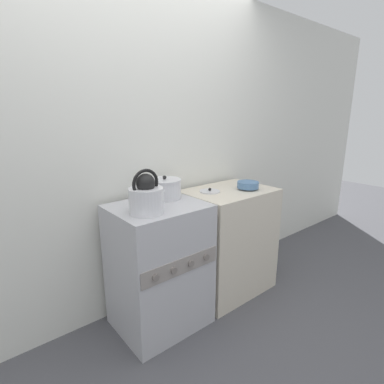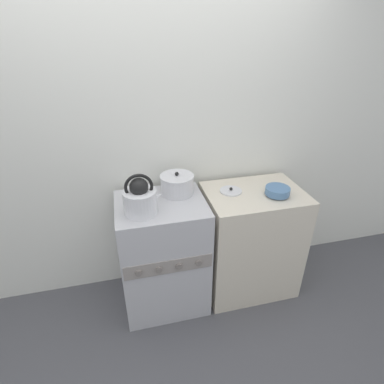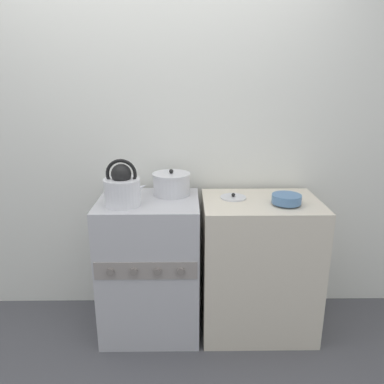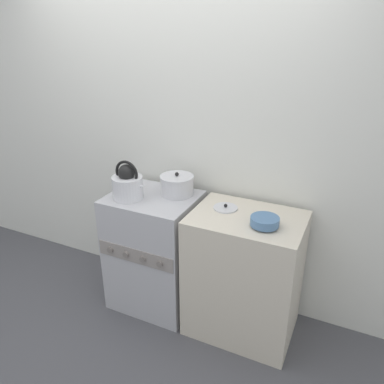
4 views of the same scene
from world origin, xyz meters
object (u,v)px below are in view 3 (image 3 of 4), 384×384
at_px(kettle, 122,188).
at_px(cooking_pot, 171,184).
at_px(stove, 151,266).
at_px(loose_pot_lid, 233,197).
at_px(enamel_bowl, 287,199).

xyz_separation_m(kettle, cooking_pot, (0.28, 0.21, -0.04)).
xyz_separation_m(stove, loose_pot_lid, (0.54, 0.06, 0.46)).
bearing_deg(stove, cooking_pot, 39.38).
xyz_separation_m(stove, kettle, (-0.14, -0.09, 0.57)).
distance_m(stove, loose_pot_lid, 0.71).
bearing_deg(enamel_bowl, loose_pot_lid, 155.97).
xyz_separation_m(cooking_pot, enamel_bowl, (0.70, -0.19, -0.04)).
bearing_deg(kettle, cooking_pot, 36.75).
relative_size(kettle, cooking_pot, 1.15).
distance_m(kettle, loose_pot_lid, 0.70).
relative_size(kettle, loose_pot_lid, 1.71).
distance_m(cooking_pot, enamel_bowl, 0.73).
relative_size(stove, enamel_bowl, 5.18).
xyz_separation_m(stove, cooking_pot, (0.14, 0.12, 0.53)).
bearing_deg(cooking_pot, stove, -140.62).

